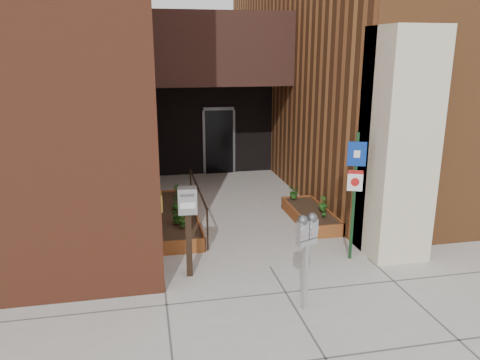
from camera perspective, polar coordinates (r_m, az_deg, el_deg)
ground at (r=9.03m, az=3.70°, el=-10.51°), size 80.00×80.00×0.00m
architecture at (r=14.89m, az=-4.09°, el=19.37°), size 20.00×14.60×10.00m
planter_left at (r=11.20m, az=-7.68°, el=-4.61°), size 0.90×3.60×0.30m
planter_right at (r=11.37m, az=8.59°, el=-4.34°), size 0.80×2.20×0.30m
handrail at (r=11.00m, az=-5.18°, el=-1.53°), size 0.04×3.34×0.90m
parking_meter at (r=7.22m, az=8.14°, el=-6.82°), size 0.37×0.25×1.59m
sign_post at (r=9.07m, az=13.82°, el=-0.38°), size 0.33×0.14×2.51m
payment_dropbox at (r=8.28m, az=-6.36°, el=-4.03°), size 0.35×0.28×1.66m
shrub_left_a at (r=10.38m, az=-7.68°, el=-4.27°), size 0.44×0.44×0.35m
shrub_left_b at (r=10.14m, az=-7.11°, el=-4.71°), size 0.26×0.26×0.35m
shrub_left_c at (r=11.23m, az=-7.84°, el=-2.81°), size 0.25×0.25×0.32m
shrub_left_d at (r=12.16m, az=-7.72°, el=-1.30°), size 0.26×0.26×0.35m
shrub_right_a at (r=11.23m, az=10.10°, el=-2.79°), size 0.29×0.29×0.36m
shrub_right_b at (r=10.80m, az=10.27°, el=-3.73°), size 0.17×0.17×0.29m
shrub_right_c at (r=12.03m, az=6.60°, el=-1.45°), size 0.35×0.35×0.35m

